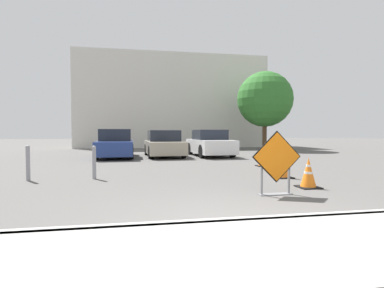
{
  "coord_description": "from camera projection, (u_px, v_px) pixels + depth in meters",
  "views": [
    {
      "loc": [
        -1.39,
        -4.04,
        1.38
      ],
      "look_at": [
        1.13,
        9.73,
        0.81
      ],
      "focal_mm": 28.0,
      "sensor_mm": 36.0,
      "label": 1
    }
  ],
  "objects": [
    {
      "name": "sidewalk_strip",
      "position": [
        267.0,
        251.0,
        3.29
      ],
      "size": [
        24.31,
        2.01,
        0.14
      ],
      "color": "#999993",
      "rests_on": "ground_plane"
    },
    {
      "name": "traffic_cone_second",
      "position": [
        284.0,
        165.0,
        8.97
      ],
      "size": [
        0.47,
        0.47,
        0.82
      ],
      "color": "black",
      "rests_on": "ground_plane"
    },
    {
      "name": "parked_car_second",
      "position": [
        164.0,
        144.0,
        16.71
      ],
      "size": [
        2.08,
        4.21,
        1.47
      ],
      "rotation": [
        0.0,
        0.0,
        3.19
      ],
      "color": "#A39984",
      "rests_on": "ground_plane"
    },
    {
      "name": "bollard_nearest",
      "position": [
        94.0,
        161.0,
        8.75
      ],
      "size": [
        0.12,
        0.12,
        0.98
      ],
      "color": "gray",
      "rests_on": "ground_plane"
    },
    {
      "name": "street_tree_behind_lot",
      "position": [
        265.0,
        99.0,
        22.82
      ],
      "size": [
        4.21,
        4.21,
        5.97
      ],
      "color": "#513823",
      "rests_on": "ground_plane"
    },
    {
      "name": "bollard_second",
      "position": [
        28.0,
        162.0,
        8.42
      ],
      "size": [
        0.12,
        0.12,
        1.01
      ],
      "color": "gray",
      "rests_on": "ground_plane"
    },
    {
      "name": "building_facade_backdrop",
      "position": [
        172.0,
        103.0,
        28.0
      ],
      "size": [
        16.82,
        5.0,
        8.21
      ],
      "color": "beige",
      "rests_on": "ground_plane"
    },
    {
      "name": "curb_lip",
      "position": [
        237.0,
        224.0,
        4.27
      ],
      "size": [
        24.31,
        0.2,
        0.14
      ],
      "color": "#999993",
      "rests_on": "ground_plane"
    },
    {
      "name": "parked_car_third",
      "position": [
        210.0,
        144.0,
        17.07
      ],
      "size": [
        2.09,
        4.29,
        1.5
      ],
      "rotation": [
        0.0,
        0.0,
        3.2
      ],
      "color": "white",
      "rests_on": "ground_plane"
    },
    {
      "name": "traffic_cone_fourth",
      "position": [
        263.0,
        159.0,
        11.98
      ],
      "size": [
        0.51,
        0.51,
        0.63
      ],
      "color": "black",
      "rests_on": "ground_plane"
    },
    {
      "name": "traffic_cone_nearest",
      "position": [
        308.0,
        173.0,
        7.39
      ],
      "size": [
        0.51,
        0.51,
        0.74
      ],
      "color": "black",
      "rests_on": "ground_plane"
    },
    {
      "name": "traffic_cone_third",
      "position": [
        276.0,
        161.0,
        10.39
      ],
      "size": [
        0.43,
        0.43,
        0.78
      ],
      "color": "black",
      "rests_on": "ground_plane"
    },
    {
      "name": "parked_car_nearest",
      "position": [
        116.0,
        145.0,
        16.09
      ],
      "size": [
        1.93,
        4.22,
        1.52
      ],
      "rotation": [
        0.0,
        0.0,
        3.16
      ],
      "color": "navy",
      "rests_on": "ground_plane"
    },
    {
      "name": "road_closed_sign",
      "position": [
        276.0,
        162.0,
        6.5
      ],
      "size": [
        1.13,
        0.2,
        1.41
      ],
      "color": "black",
      "rests_on": "ground_plane"
    },
    {
      "name": "ground_plane",
      "position": [
        168.0,
        161.0,
        14.11
      ],
      "size": [
        96.0,
        96.0,
        0.0
      ],
      "primitive_type": "plane",
      "color": "#565451"
    }
  ]
}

